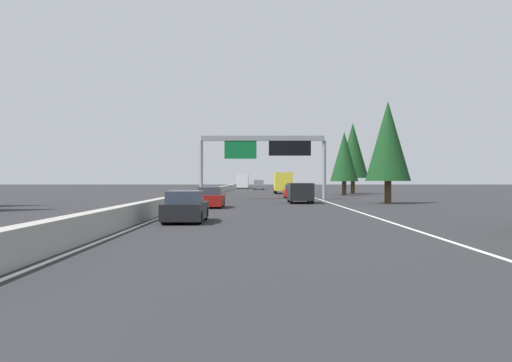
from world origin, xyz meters
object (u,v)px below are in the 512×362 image
(minivan_near_right, at_px, (300,192))
(sedan_far_center, at_px, (292,192))
(sign_gantry_overhead, at_px, (264,149))
(conifer_right_far, at_px, (353,151))
(box_truck_distant_b, at_px, (283,182))
(conifer_right_mid, at_px, (344,157))
(bus_mid_right, at_px, (243,181))
(conifer_right_near, at_px, (388,141))
(sedan_near_center, at_px, (211,198))
(pickup_mid_left, at_px, (259,185))
(sedan_far_right, at_px, (185,207))

(minivan_near_right, relative_size, sedan_far_center, 1.14)
(sign_gantry_overhead, bearing_deg, sedan_far_center, -32.85)
(minivan_near_right, height_order, conifer_right_far, conifer_right_far)
(box_truck_distant_b, height_order, conifer_right_mid, conifer_right_mid)
(bus_mid_right, height_order, conifer_right_near, conifer_right_near)
(sedan_near_center, distance_m, conifer_right_near, 16.46)
(sign_gantry_overhead, xyz_separation_m, minivan_near_right, (-8.88, -2.91, -4.11))
(pickup_mid_left, bearing_deg, box_truck_distant_b, -174.21)
(sedan_near_center, bearing_deg, box_truck_distant_b, -9.59)
(box_truck_distant_b, bearing_deg, sedan_far_right, 172.77)
(pickup_mid_left, bearing_deg, sedan_far_center, -176.13)
(sedan_near_center, bearing_deg, bus_mid_right, -0.02)
(minivan_near_right, relative_size, box_truck_distant_b, 0.59)
(sedan_near_center, relative_size, sedan_far_center, 1.00)
(sedan_far_right, relative_size, conifer_right_far, 0.44)
(bus_mid_right, relative_size, conifer_right_far, 1.15)
(sign_gantry_overhead, relative_size, conifer_right_mid, 1.58)
(sedan_far_right, relative_size, box_truck_distant_b, 0.52)
(box_truck_distant_b, bearing_deg, sedan_far_center, -179.43)
(sedan_far_center, bearing_deg, pickup_mid_left, 3.87)
(bus_mid_right, xyz_separation_m, conifer_right_near, (-82.50, -14.14, 3.44))
(pickup_mid_left, xyz_separation_m, bus_mid_right, (16.01, 3.55, 0.80))
(sedan_far_right, height_order, conifer_right_mid, conifer_right_mid)
(bus_mid_right, bearing_deg, sign_gantry_overhead, -176.86)
(bus_mid_right, bearing_deg, minivan_near_right, -175.16)
(minivan_near_right, height_order, bus_mid_right, bus_mid_right)
(pickup_mid_left, bearing_deg, minivan_near_right, -177.06)
(box_truck_distant_b, distance_m, conifer_right_mid, 11.87)
(sign_gantry_overhead, bearing_deg, conifer_right_mid, -33.94)
(minivan_near_right, bearing_deg, pickup_mid_left, 2.94)
(box_truck_distant_b, bearing_deg, conifer_right_mid, -139.76)
(pickup_mid_left, bearing_deg, sign_gantry_overhead, -179.55)
(conifer_right_far, bearing_deg, box_truck_distant_b, 89.12)
(sedan_far_right, xyz_separation_m, bus_mid_right, (103.55, -0.08, 1.03))
(sedan_far_right, distance_m, conifer_right_mid, 48.43)
(sedan_far_right, bearing_deg, sedan_far_center, -11.35)
(minivan_near_right, distance_m, bus_mid_right, 81.88)
(pickup_mid_left, bearing_deg, sedan_far_right, 177.63)
(sign_gantry_overhead, xyz_separation_m, sedan_far_center, (4.75, -3.06, -4.38))
(sign_gantry_overhead, height_order, box_truck_distant_b, sign_gantry_overhead)
(conifer_right_near, bearing_deg, pickup_mid_left, 9.05)
(sedan_near_center, relative_size, box_truck_distant_b, 0.52)
(sign_gantry_overhead, xyz_separation_m, sedan_far_right, (-30.84, 4.08, -4.38))
(sedan_far_right, bearing_deg, minivan_near_right, -17.66)
(sedan_near_center, height_order, conifer_right_mid, conifer_right_mid)
(sedan_far_right, height_order, sedan_near_center, same)
(sign_gantry_overhead, bearing_deg, pickup_mid_left, 0.45)
(bus_mid_right, relative_size, conifer_right_near, 1.35)
(minivan_near_right, xyz_separation_m, conifer_right_near, (-0.91, -7.23, 4.21))
(sedan_far_right, xyz_separation_m, conifer_right_far, (54.63, -16.82, 5.37))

